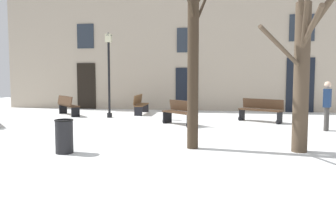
{
  "coord_description": "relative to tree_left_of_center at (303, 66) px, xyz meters",
  "views": [
    {
      "loc": [
        1.95,
        -10.34,
        1.83
      ],
      "look_at": [
        0.0,
        1.56,
        0.8
      ],
      "focal_mm": 37.05,
      "sensor_mm": 36.0,
      "label": 1
    }
  ],
  "objects": [
    {
      "name": "streetlamp",
      "position": [
        -6.74,
        5.95,
        0.21
      ],
      "size": [
        0.3,
        0.3,
        3.68
      ],
      "color": "black",
      "rests_on": "ground"
    },
    {
      "name": "building_facade",
      "position": [
        -3.72,
        9.86,
        1.99
      ],
      "size": [
        20.4,
        0.6,
        7.99
      ],
      "color": "tan",
      "rests_on": "ground"
    },
    {
      "name": "ground_plane",
      "position": [
        -3.73,
        1.85,
        -2.05
      ],
      "size": [
        32.64,
        32.64,
        0.0
      ],
      "primitive_type": "plane",
      "color": "white"
    },
    {
      "name": "litter_bin",
      "position": [
        -5.5,
        -0.93,
        -1.65
      ],
      "size": [
        0.44,
        0.44,
        0.8
      ],
      "color": "black",
      "rests_on": "ground"
    },
    {
      "name": "tree_center",
      "position": [
        -2.56,
        0.12,
        0.58
      ],
      "size": [
        1.97,
        2.23,
        4.86
      ],
      "color": "#382B1E",
      "rests_on": "ground"
    },
    {
      "name": "bench_near_lamp",
      "position": [
        -8.92,
        6.45,
        -1.58
      ],
      "size": [
        1.57,
        1.58,
        0.91
      ],
      "rotation": [
        0.0,
        0.0,
        2.35
      ],
      "color": "#3D2819",
      "rests_on": "ground"
    },
    {
      "name": "bench_by_litter_bin",
      "position": [
        -0.35,
        5.54,
        -1.57
      ],
      "size": [
        1.71,
        1.3,
        0.91
      ],
      "rotation": [
        0.0,
        0.0,
        5.72
      ],
      "color": "#3D2819",
      "rests_on": "ground"
    },
    {
      "name": "tree_left_of_center",
      "position": [
        0.0,
        0.0,
        0.0
      ],
      "size": [
        1.8,
        1.56,
        4.53
      ],
      "color": "#4C3D2D",
      "rests_on": "ground"
    },
    {
      "name": "bench_back_to_back_left",
      "position": [
        -3.4,
        4.17,
        -1.58
      ],
      "size": [
        1.43,
        1.37,
        0.91
      ],
      "rotation": [
        0.0,
        0.0,
        5.54
      ],
      "color": "#3D2819",
      "rests_on": "ground"
    },
    {
      "name": "bench_facing_shops",
      "position": [
        -5.76,
        7.61,
        -1.58
      ],
      "size": [
        0.51,
        1.83,
        0.92
      ],
      "rotation": [
        0.0,
        0.0,
        1.62
      ],
      "color": "brown",
      "rests_on": "ground"
    },
    {
      "name": "person_strolling",
      "position": [
        1.58,
        3.63,
        -1.15
      ],
      "size": [
        0.35,
        0.44,
        1.64
      ],
      "rotation": [
        0.0,
        0.0,
        1.18
      ],
      "color": "#403D3A",
      "rests_on": "ground"
    }
  ]
}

